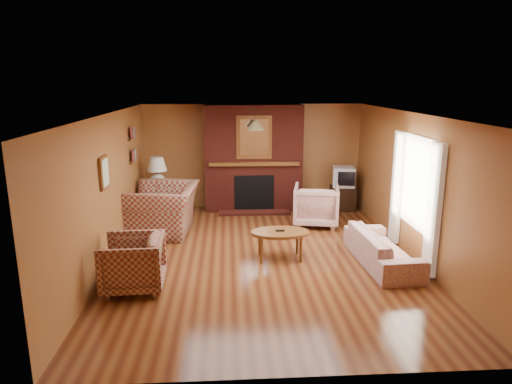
{
  "coord_description": "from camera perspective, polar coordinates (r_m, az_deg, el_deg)",
  "views": [
    {
      "loc": [
        -0.58,
        -7.24,
        2.9
      ],
      "look_at": [
        -0.09,
        0.6,
        0.99
      ],
      "focal_mm": 32.0,
      "sensor_mm": 36.0,
      "label": 1
    }
  ],
  "objects": [
    {
      "name": "floral_armchair",
      "position": [
        9.47,
        7.52,
        -1.64
      ],
      "size": [
        1.06,
        1.08,
        0.84
      ],
      "primitive_type": "imported",
      "rotation": [
        0.0,
        0.0,
        2.94
      ],
      "color": "beige",
      "rests_on": "floor"
    },
    {
      "name": "window_right",
      "position": [
        7.86,
        19.21,
        -0.14
      ],
      "size": [
        0.1,
        1.85,
        2.0
      ],
      "color": "silver",
      "rests_on": "wall_right"
    },
    {
      "name": "floral_sofa",
      "position": [
        7.72,
        15.5,
        -6.78
      ],
      "size": [
        0.82,
        1.87,
        0.54
      ],
      "primitive_type": "imported",
      "rotation": [
        0.0,
        0.0,
        1.63
      ],
      "color": "beige",
      "rests_on": "floor"
    },
    {
      "name": "wall_front",
      "position": [
        4.37,
        4.38,
        -9.28
      ],
      "size": [
        6.5,
        0.0,
        6.5
      ],
      "primitive_type": "plane",
      "rotation": [
        -1.57,
        0.0,
        0.0
      ],
      "color": "#985A2F",
      "rests_on": "floor"
    },
    {
      "name": "pendant_light",
      "position": [
        9.6,
        -0.09,
        8.29
      ],
      "size": [
        0.36,
        0.36,
        0.48
      ],
      "color": "black",
      "rests_on": "ceiling"
    },
    {
      "name": "wall_right",
      "position": [
        8.05,
        19.03,
        0.71
      ],
      "size": [
        0.0,
        6.5,
        6.5
      ],
      "primitive_type": "plane",
      "rotation": [
        1.57,
        0.0,
        -1.57
      ],
      "color": "#985A2F",
      "rests_on": "floor"
    },
    {
      "name": "table_lamp",
      "position": [
        9.98,
        -12.27,
        2.54
      ],
      "size": [
        0.42,
        0.42,
        0.7
      ],
      "color": "silver",
      "rests_on": "side_table"
    },
    {
      "name": "wall_left",
      "position": [
        7.68,
        -17.96,
        0.2
      ],
      "size": [
        0.0,
        6.5,
        6.5
      ],
      "primitive_type": "plane",
      "rotation": [
        1.57,
        0.0,
        1.57
      ],
      "color": "#985A2F",
      "rests_on": "floor"
    },
    {
      "name": "side_table",
      "position": [
        10.14,
        -12.07,
        -1.38
      ],
      "size": [
        0.52,
        0.52,
        0.64
      ],
      "primitive_type": "cube",
      "rotation": [
        0.0,
        0.0,
        -0.1
      ],
      "color": "brown",
      "rests_on": "floor"
    },
    {
      "name": "crt_tv",
      "position": [
        10.58,
        10.9,
        1.9
      ],
      "size": [
        0.57,
        0.57,
        0.45
      ],
      "color": "#B2B5BB",
      "rests_on": "tv_stand"
    },
    {
      "name": "botanical_print",
      "position": [
        7.32,
        -18.47,
        2.32
      ],
      "size": [
        0.05,
        0.4,
        0.5
      ],
      "color": "brown",
      "rests_on": "wall_left"
    },
    {
      "name": "plaid_armchair",
      "position": [
        6.77,
        -15.16,
        -8.6
      ],
      "size": [
        0.9,
        0.87,
        0.78
      ],
      "primitive_type": "imported",
      "rotation": [
        0.0,
        0.0,
        -1.53
      ],
      "color": "maroon",
      "rests_on": "floor"
    },
    {
      "name": "tv_stand",
      "position": [
        10.7,
        10.78,
        -0.74
      ],
      "size": [
        0.54,
        0.5,
        0.56
      ],
      "primitive_type": "cube",
      "rotation": [
        0.0,
        0.0,
        0.06
      ],
      "color": "black",
      "rests_on": "floor"
    },
    {
      "name": "floor",
      "position": [
        7.82,
        0.95,
        -8.11
      ],
      "size": [
        6.5,
        6.5,
        0.0
      ],
      "primitive_type": "plane",
      "color": "#4A200F",
      "rests_on": "ground"
    },
    {
      "name": "plaid_loveseat",
      "position": [
        9.11,
        -11.46,
        -2.11
      ],
      "size": [
        1.37,
        1.53,
        0.93
      ],
      "primitive_type": "imported",
      "rotation": [
        0.0,
        0.0,
        -1.65
      ],
      "color": "maroon",
      "rests_on": "floor"
    },
    {
      "name": "fireplace",
      "position": [
        10.38,
        -0.32,
        4.15
      ],
      "size": [
        2.2,
        0.82,
        2.4
      ],
      "color": "#581A13",
      "rests_on": "floor"
    },
    {
      "name": "wall_back",
      "position": [
        10.64,
        -0.4,
        4.48
      ],
      "size": [
        6.5,
        0.0,
        6.5
      ],
      "primitive_type": "plane",
      "rotation": [
        1.57,
        0.0,
        0.0
      ],
      "color": "#985A2F",
      "rests_on": "floor"
    },
    {
      "name": "ceiling",
      "position": [
        7.28,
        1.02,
        9.72
      ],
      "size": [
        6.5,
        6.5,
        0.0
      ],
      "primitive_type": "plane",
      "rotation": [
        3.14,
        0.0,
        0.0
      ],
      "color": "white",
      "rests_on": "wall_back"
    },
    {
      "name": "coffee_table",
      "position": [
        7.63,
        3.02,
        -5.31
      ],
      "size": [
        0.97,
        0.6,
        0.5
      ],
      "color": "brown",
      "rests_on": "floor"
    },
    {
      "name": "bookshelf",
      "position": [
        9.41,
        -15.03,
        5.67
      ],
      "size": [
        0.09,
        0.55,
        0.71
      ],
      "color": "brown",
      "rests_on": "wall_left"
    }
  ]
}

